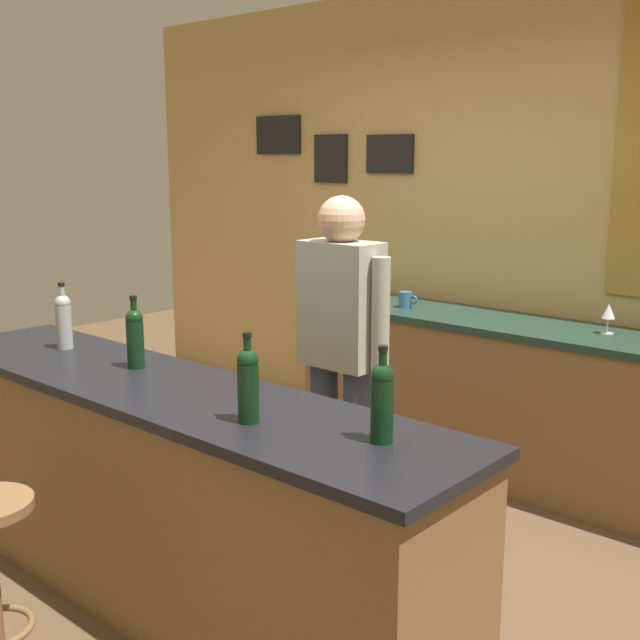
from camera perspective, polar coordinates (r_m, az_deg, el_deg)
name	(u,v)px	position (r m, az deg, el deg)	size (l,w,h in m)	color
ground_plane	(244,563)	(3.71, -5.48, -17.07)	(10.00, 10.00, 0.00)	brown
back_wall	(493,219)	(4.86, 12.35, 7.16)	(6.00, 0.09, 2.80)	tan
bar_counter	(169,495)	(3.28, -10.86, -12.32)	(2.70, 0.60, 0.92)	brown
side_counter	(509,400)	(4.54, 13.47, -5.67)	(2.64, 0.56, 0.90)	brown
bartender	(341,349)	(3.55, 1.51, -2.08)	(0.52, 0.21, 1.62)	#384766
wine_bottle_a	(64,319)	(3.78, -18.01, 0.04)	(0.07, 0.07, 0.31)	#999E99
wine_bottle_b	(135,336)	(3.36, -13.20, -1.13)	(0.07, 0.07, 0.31)	black
wine_bottle_c	(248,383)	(2.61, -5.21, -4.52)	(0.07, 0.07, 0.31)	black
wine_bottle_d	(382,400)	(2.43, 4.51, -5.75)	(0.07, 0.07, 0.31)	black
wine_glass_a	(608,312)	(4.25, 20.10, 0.51)	(0.07, 0.07, 0.16)	silver
coffee_mug	(406,300)	(4.72, 6.22, 1.48)	(0.12, 0.08, 0.09)	#336699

